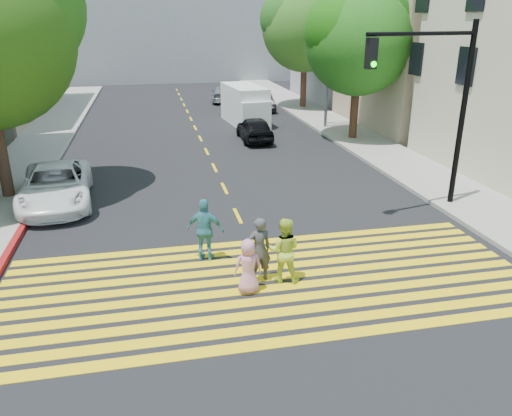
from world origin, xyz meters
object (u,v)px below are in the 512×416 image
object	(u,v)px
tree_right_near	(361,35)
white_sedan	(56,185)
pedestrian_man	(259,249)
tree_right_far	(307,23)
dark_car_near	(255,129)
traffic_signal	(440,92)
pedestrian_child	(248,266)
white_van	(246,106)
dark_car_parked	(262,102)
pedestrian_woman	(284,250)
pedestrian_extra	(205,230)
silver_car	(222,94)

from	to	relation	value
tree_right_near	white_sedan	xyz separation A→B (m)	(-14.46, -7.47, -4.80)
tree_right_near	pedestrian_man	xyz separation A→B (m)	(-8.54, -14.46, -4.65)
tree_right_far	dark_car_near	world-z (taller)	tree_right_far
white_sedan	dark_car_near	size ratio (longest dim) A/B	1.31
traffic_signal	pedestrian_child	bearing A→B (deg)	-162.44
tree_right_far	dark_car_near	xyz separation A→B (m)	(-5.82, -9.71, -5.37)
pedestrian_man	white_sedan	xyz separation A→B (m)	(-5.92, 6.99, -0.15)
white_van	traffic_signal	bearing A→B (deg)	-84.81
white_sedan	dark_car_parked	size ratio (longest dim) A/B	1.34
tree_right_far	dark_car_parked	world-z (taller)	tree_right_far
tree_right_far	white_van	distance (m)	8.84
pedestrian_woman	pedestrian_extra	distance (m)	2.41
pedestrian_woman	traffic_signal	size ratio (longest dim) A/B	0.27
pedestrian_child	pedestrian_extra	xyz separation A→B (m)	(-0.80, 1.98, 0.19)
pedestrian_woman	white_van	size ratio (longest dim) A/B	0.33
white_sedan	silver_car	size ratio (longest dim) A/B	1.24
pedestrian_child	dark_car_parked	xyz separation A→B (m)	(6.03, 25.34, -0.07)
silver_car	traffic_signal	size ratio (longest dim) A/B	0.65
silver_car	dark_car_parked	xyz separation A→B (m)	(2.25, -4.56, 0.03)
pedestrian_child	pedestrian_extra	distance (m)	2.14
dark_car_parked	traffic_signal	bearing A→B (deg)	-86.50
pedestrian_extra	silver_car	size ratio (longest dim) A/B	0.43
pedestrian_man	silver_car	world-z (taller)	pedestrian_man
white_sedan	traffic_signal	size ratio (longest dim) A/B	0.81
white_sedan	white_van	xyz separation A→B (m)	(9.45, 13.09, 0.41)
pedestrian_child	traffic_signal	size ratio (longest dim) A/B	0.22
pedestrian_extra	traffic_signal	bearing A→B (deg)	-143.07
silver_car	traffic_signal	bearing A→B (deg)	105.92
pedestrian_woman	pedestrian_child	distance (m)	1.07
white_van	tree_right_near	bearing A→B (deg)	-54.19
dark_car_near	dark_car_parked	size ratio (longest dim) A/B	1.02
silver_car	pedestrian_man	bearing A→B (deg)	91.87
tree_right_far	silver_car	world-z (taller)	tree_right_far
white_sedan	traffic_signal	xyz separation A→B (m)	(12.67, -3.33, 3.36)
tree_right_far	silver_car	xyz separation A→B (m)	(-5.55, 4.31, -5.44)
dark_car_parked	traffic_signal	distance (m)	21.45
dark_car_parked	white_van	size ratio (longest dim) A/B	0.74
tree_right_near	dark_car_near	world-z (taller)	tree_right_near
tree_right_near	white_van	xyz separation A→B (m)	(-5.01, 5.62, -4.39)
pedestrian_man	silver_car	bearing A→B (deg)	-102.82
pedestrian_woman	dark_car_parked	distance (m)	25.48
white_van	tree_right_far	bearing A→B (deg)	36.71
white_sedan	tree_right_far	bearing A→B (deg)	45.96
pedestrian_extra	dark_car_parked	size ratio (longest dim) A/B	0.46
silver_car	white_van	xyz separation A→B (m)	(0.14, -9.28, 0.53)
pedestrian_extra	traffic_signal	xyz separation A→B (m)	(7.95, 2.22, 3.18)
tree_right_far	pedestrian_child	xyz separation A→B (m)	(-9.32, -25.59, -5.34)
pedestrian_extra	white_van	size ratio (longest dim) A/B	0.34
pedestrian_man	dark_car_parked	size ratio (longest dim) A/B	0.45
pedestrian_child	dark_car_near	xyz separation A→B (m)	(3.50, 15.88, -0.03)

